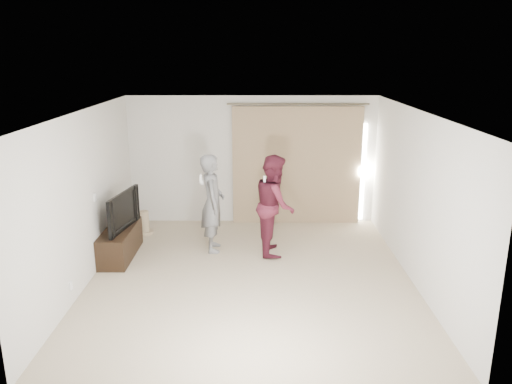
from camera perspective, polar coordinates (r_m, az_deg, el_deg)
floor at (r=7.96m, az=-0.60°, el=-9.75°), size 5.50×5.50×0.00m
wall_back at (r=10.17m, az=-0.42°, el=3.65°), size 5.00×0.04×2.60m
wall_left at (r=7.94m, az=-18.99°, el=-0.70°), size 0.04×5.50×2.60m
ceiling at (r=7.24m, az=-0.66°, el=9.17°), size 5.00×5.50×0.01m
curtain at (r=10.15m, az=4.75°, el=3.02°), size 2.80×0.11×2.46m
tv_console at (r=8.96m, az=-15.25°, el=-5.58°), size 0.46×1.34×0.51m
tv at (r=8.77m, az=-15.52°, el=-2.04°), size 0.35×1.13×0.65m
scratching_post at (r=9.97m, az=-12.64°, el=-3.66°), size 0.34×0.34×0.46m
person_man at (r=8.77m, az=-4.99°, el=-1.26°), size 0.47×0.67×1.74m
person_woman at (r=8.63m, az=2.16°, el=-1.45°), size 0.69×0.87×1.75m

